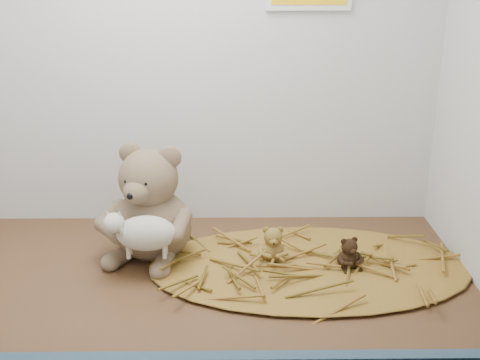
{
  "coord_description": "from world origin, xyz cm",
  "views": [
    {
      "loc": [
        13.84,
        -103.06,
        58.07
      ],
      "look_at": [
        15.13,
        3.11,
        19.44
      ],
      "focal_mm": 45.0,
      "sensor_mm": 36.0,
      "label": 1
    }
  ],
  "objects_px": {
    "main_teddy": "(151,202)",
    "toy_lamb": "(146,233)",
    "mini_teddy_tan": "(273,243)",
    "mini_teddy_brown": "(349,252)"
  },
  "relations": [
    {
      "from": "toy_lamb",
      "to": "mini_teddy_tan",
      "type": "height_order",
      "value": "toy_lamb"
    },
    {
      "from": "main_teddy",
      "to": "mini_teddy_tan",
      "type": "distance_m",
      "value": 0.26
    },
    {
      "from": "main_teddy",
      "to": "mini_teddy_tan",
      "type": "height_order",
      "value": "main_teddy"
    },
    {
      "from": "main_teddy",
      "to": "mini_teddy_brown",
      "type": "distance_m",
      "value": 0.41
    },
    {
      "from": "toy_lamb",
      "to": "mini_teddy_tan",
      "type": "bearing_deg",
      "value": 9.37
    },
    {
      "from": "toy_lamb",
      "to": "main_teddy",
      "type": "bearing_deg",
      "value": 90.0
    },
    {
      "from": "mini_teddy_tan",
      "to": "main_teddy",
      "type": "bearing_deg",
      "value": 169.82
    },
    {
      "from": "main_teddy",
      "to": "toy_lamb",
      "type": "distance_m",
      "value": 0.09
    },
    {
      "from": "toy_lamb",
      "to": "mini_teddy_tan",
      "type": "relative_size",
      "value": 1.97
    },
    {
      "from": "main_teddy",
      "to": "toy_lamb",
      "type": "height_order",
      "value": "main_teddy"
    }
  ]
}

